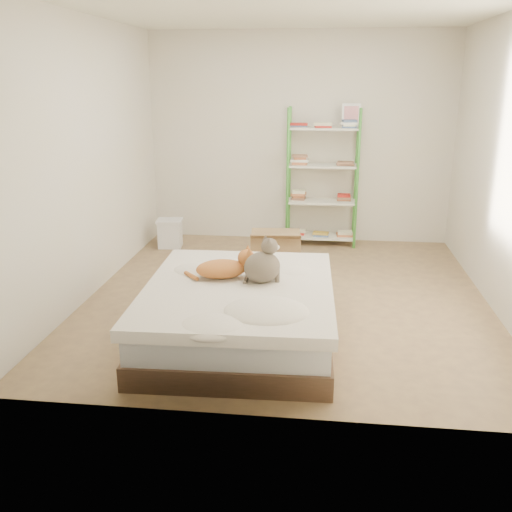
# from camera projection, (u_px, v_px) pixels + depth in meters

# --- Properties ---
(room) EXTENTS (3.81, 4.21, 2.61)m
(room) POSITION_uv_depth(u_px,v_px,m) (289.00, 162.00, 5.18)
(room) COLOR #9E8152
(room) RESTS_ON ground
(bed) EXTENTS (1.53, 1.88, 0.47)m
(bed) POSITION_uv_depth(u_px,v_px,m) (239.00, 312.00, 4.57)
(bed) COLOR #413223
(bed) RESTS_ON ground
(orange_cat) EXTENTS (0.54, 0.38, 0.20)m
(orange_cat) POSITION_uv_depth(u_px,v_px,m) (221.00, 267.00, 4.63)
(orange_cat) COLOR #CD5E27
(orange_cat) RESTS_ON bed
(grey_cat) EXTENTS (0.41, 0.38, 0.36)m
(grey_cat) POSITION_uv_depth(u_px,v_px,m) (262.00, 261.00, 4.51)
(grey_cat) COLOR #61584F
(grey_cat) RESTS_ON bed
(shelf_unit) EXTENTS (0.88, 0.36, 1.74)m
(shelf_unit) POSITION_uv_depth(u_px,v_px,m) (323.00, 180.00, 7.07)
(shelf_unit) COLOR green
(shelf_unit) RESTS_ON ground
(cardboard_box) EXTENTS (0.58, 0.56, 0.44)m
(cardboard_box) POSITION_uv_depth(u_px,v_px,m) (275.00, 249.00, 6.40)
(cardboard_box) COLOR #9F8358
(cardboard_box) RESTS_ON ground
(white_bin) EXTENTS (0.34, 0.30, 0.35)m
(white_bin) POSITION_uv_depth(u_px,v_px,m) (170.00, 233.00, 7.12)
(white_bin) COLOR white
(white_bin) RESTS_ON ground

